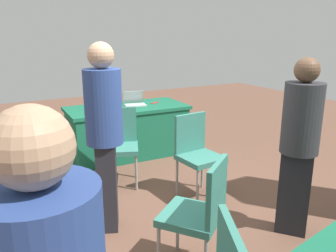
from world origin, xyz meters
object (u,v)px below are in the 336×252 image
laptop_silver (135,102)px  scissors_red (155,103)px  person_attendee_browsing (104,129)px  yarn_ball (102,103)px  chair_aisle (120,141)px  table_foreground (128,130)px  chair_near_front (197,150)px  person_presenter (300,140)px  chair_tucked_right (200,210)px

laptop_silver → scissors_red: (-0.34, 0.02, -0.04)m
person_attendee_browsing → yarn_ball: 2.05m
scissors_red → chair_aisle: bearing=20.3°
table_foreground → chair_near_front: (-0.15, 1.70, 0.17)m
laptop_silver → scissors_red: size_ratio=2.05×
person_attendee_browsing → person_presenter: bearing=-99.5°
chair_tucked_right → chair_aisle: chair_aisle is taller
chair_tucked_right → yarn_ball: (-0.21, -2.93, 0.29)m
chair_near_front → chair_tucked_right: (0.72, 1.13, -0.01)m
person_presenter → yarn_ball: size_ratio=11.95×
person_attendee_browsing → yarn_ball: bearing=4.7°
table_foreground → person_presenter: person_presenter is taller
person_presenter → scissors_red: 2.82m
yarn_ball → table_foreground: bearing=165.3°
laptop_silver → person_attendee_browsing: bearing=71.0°
table_foreground → chair_aisle: chair_aisle is taller
chair_aisle → scissors_red: (-0.98, -0.96, 0.23)m
chair_tucked_right → person_attendee_browsing: person_attendee_browsing is taller
laptop_silver → scissors_red: 0.35m
table_foreground → scissors_red: scissors_red is taller
chair_near_front → chair_aisle: 1.00m
table_foreground → chair_aisle: (0.48, 0.93, 0.16)m
chair_aisle → chair_tucked_right: bearing=110.2°
table_foreground → person_attendee_browsing: bearing=62.2°
chair_tucked_right → yarn_ball: size_ratio=6.85×
chair_near_front → scissors_red: (-0.34, -1.73, 0.22)m
chair_tucked_right → person_presenter: person_presenter is taller
person_presenter → person_attendee_browsing: (1.51, -0.93, 0.08)m
chair_near_front → person_attendee_browsing: size_ratio=0.54×
chair_near_front → laptop_silver: size_ratio=2.60×
person_presenter → laptop_silver: person_presenter is taller
chair_near_front → chair_aisle: (0.63, -0.77, -0.01)m
chair_aisle → yarn_ball: 1.07m
chair_aisle → person_presenter: (-1.01, 1.86, 0.38)m
table_foreground → chair_near_front: size_ratio=1.91×
table_foreground → scissors_red: (-0.49, -0.03, 0.39)m
yarn_ball → chair_near_front: bearing=106.0°
person_presenter → chair_tucked_right: bearing=55.2°
chair_aisle → laptop_silver: size_ratio=2.59×
person_attendee_browsing → scissors_red: person_attendee_browsing is taller
laptop_silver → scissors_red: bearing=-171.0°
table_foreground → laptop_silver: (-0.15, -0.05, 0.42)m
laptop_silver → chair_near_front: bearing=101.7°
chair_near_front → laptop_silver: (0.00, -1.75, 0.25)m
laptop_silver → chair_aisle: bearing=68.7°
chair_tucked_right → laptop_silver: (-0.72, -2.88, 0.26)m
yarn_ball → scissors_red: (-0.86, 0.06, -0.07)m
chair_tucked_right → laptop_silver: bearing=39.1°
table_foreground → chair_near_front: bearing=95.1°
chair_near_front → person_attendee_browsing: (1.13, 0.15, 0.45)m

